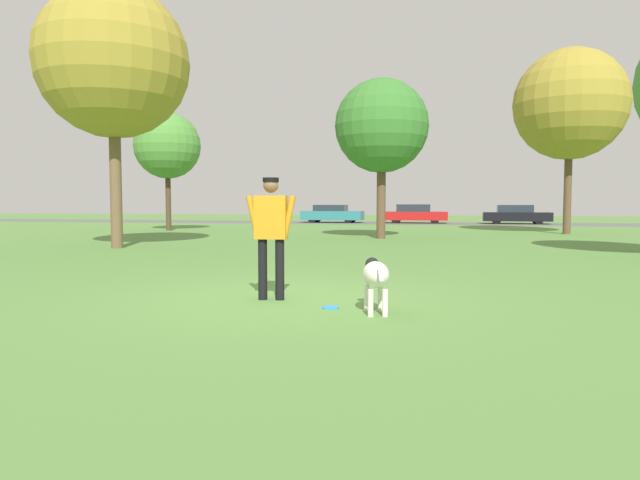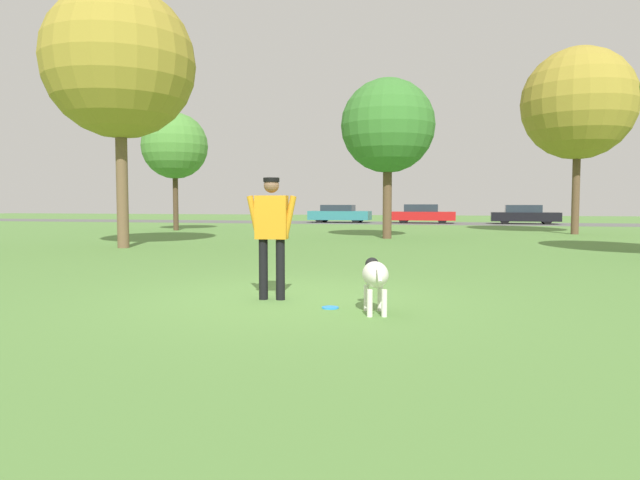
% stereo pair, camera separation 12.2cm
% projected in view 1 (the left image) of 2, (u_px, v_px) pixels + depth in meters
% --- Properties ---
extents(ground_plane, '(120.00, 120.00, 0.00)m').
position_uv_depth(ground_plane, '(289.00, 298.00, 8.36)').
color(ground_plane, '#56843D').
extents(far_road_strip, '(120.00, 6.00, 0.01)m').
position_uv_depth(far_road_strip, '(419.00, 223.00, 39.84)').
color(far_road_strip, '#5B5B59').
rests_on(far_road_strip, ground_plane).
extents(person, '(0.73, 0.27, 1.76)m').
position_uv_depth(person, '(271.00, 227.00, 8.18)').
color(person, black).
rests_on(person, ground_plane).
extents(dog, '(0.48, 0.97, 0.68)m').
position_uv_depth(dog, '(375.00, 276.00, 7.21)').
color(dog, silver).
rests_on(dog, ground_plane).
extents(frisbee, '(0.23, 0.23, 0.02)m').
position_uv_depth(frisbee, '(330.00, 308.00, 7.57)').
color(frisbee, '#268CE5').
rests_on(frisbee, ground_plane).
extents(tree_far_right, '(4.97, 4.97, 8.33)m').
position_uv_depth(tree_far_right, '(570.00, 105.00, 25.59)').
color(tree_far_right, brown).
rests_on(tree_far_right, ground_plane).
extents(tree_mid_center, '(3.68, 3.68, 6.28)m').
position_uv_depth(tree_mid_center, '(382.00, 126.00, 22.38)').
color(tree_mid_center, brown).
rests_on(tree_mid_center, ground_plane).
extents(tree_near_left, '(4.62, 4.62, 8.03)m').
position_uv_depth(tree_near_left, '(113.00, 63.00, 17.43)').
color(tree_near_left, brown).
rests_on(tree_near_left, ground_plane).
extents(tree_far_left, '(3.37, 3.37, 6.03)m').
position_uv_depth(tree_far_left, '(167.00, 146.00, 29.10)').
color(tree_far_left, '#4C3826').
rests_on(tree_far_left, ground_plane).
extents(parked_car_teal, '(4.39, 1.79, 1.29)m').
position_uv_depth(parked_car_teal, '(332.00, 214.00, 41.14)').
color(parked_car_teal, teal).
rests_on(parked_car_teal, ground_plane).
extents(parked_car_red, '(4.48, 1.84, 1.33)m').
position_uv_depth(parked_car_red, '(415.00, 214.00, 40.01)').
color(parked_car_red, red).
rests_on(parked_car_red, ground_plane).
extents(parked_car_black, '(4.45, 1.85, 1.29)m').
position_uv_depth(parked_car_black, '(516.00, 215.00, 38.58)').
color(parked_car_black, black).
rests_on(parked_car_black, ground_plane).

